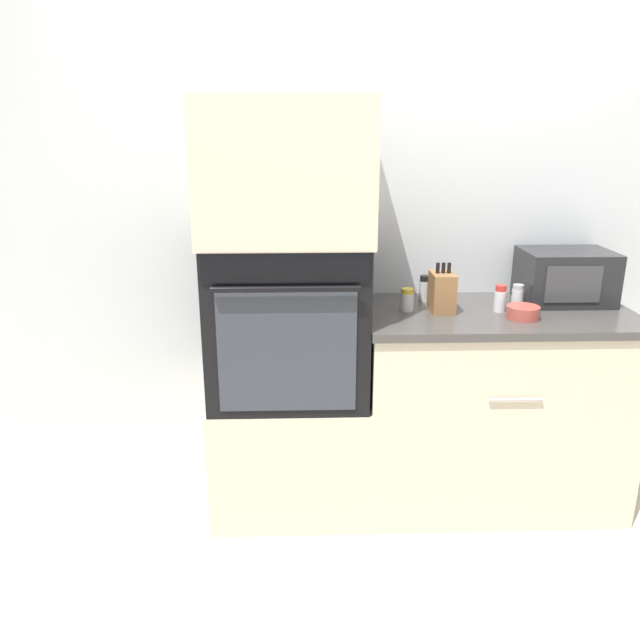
{
  "coord_description": "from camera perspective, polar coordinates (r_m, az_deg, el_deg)",
  "views": [
    {
      "loc": [
        -0.29,
        -2.29,
        1.71
      ],
      "look_at": [
        -0.21,
        0.21,
        0.91
      ],
      "focal_mm": 35.0,
      "sensor_mm": 36.0,
      "label": 1
    }
  ],
  "objects": [
    {
      "name": "ground_plane",
      "position": [
        2.87,
        4.53,
        -18.97
      ],
      "size": [
        12.0,
        12.0,
        0.0
      ],
      "primitive_type": "plane",
      "color": "beige"
    },
    {
      "name": "wall_back",
      "position": [
        2.97,
        3.8,
        8.71
      ],
      "size": [
        8.0,
        0.05,
        2.5
      ],
      "color": "silver",
      "rests_on": "ground_plane"
    },
    {
      "name": "oven_cabinet_base",
      "position": [
        2.96,
        -2.74,
        -11.28
      ],
      "size": [
        0.69,
        0.6,
        0.56
      ],
      "color": "beige",
      "rests_on": "ground_plane"
    },
    {
      "name": "wall_oven",
      "position": [
        2.71,
        -2.93,
        0.29
      ],
      "size": [
        0.66,
        0.64,
        0.68
      ],
      "color": "black",
      "rests_on": "oven_cabinet_base"
    },
    {
      "name": "oven_cabinet_upper",
      "position": [
        2.59,
        -3.15,
        13.58
      ],
      "size": [
        0.69,
        0.6,
        0.56
      ],
      "color": "beige",
      "rests_on": "wall_oven"
    },
    {
      "name": "counter_unit",
      "position": [
        3.0,
        15.26,
        -7.59
      ],
      "size": [
        1.18,
        0.63,
        0.92
      ],
      "color": "beige",
      "rests_on": "ground_plane"
    },
    {
      "name": "microwave",
      "position": [
        3.04,
        21.51,
        3.72
      ],
      "size": [
        0.39,
        0.29,
        0.24
      ],
      "color": "#232326",
      "rests_on": "counter_unit"
    },
    {
      "name": "knife_block",
      "position": [
        2.75,
        11.09,
        2.54
      ],
      "size": [
        0.1,
        0.15,
        0.21
      ],
      "color": "olive",
      "rests_on": "counter_unit"
    },
    {
      "name": "bowl",
      "position": [
        2.74,
        18.07,
        0.68
      ],
      "size": [
        0.14,
        0.14,
        0.05
      ],
      "color": "#B24C42",
      "rests_on": "counter_unit"
    },
    {
      "name": "condiment_jar_near",
      "position": [
        2.91,
        17.62,
        2.11
      ],
      "size": [
        0.05,
        0.05,
        0.1
      ],
      "color": "silver",
      "rests_on": "counter_unit"
    },
    {
      "name": "condiment_jar_mid",
      "position": [
        2.9,
        9.51,
        2.86
      ],
      "size": [
        0.05,
        0.05,
        0.12
      ],
      "color": "silver",
      "rests_on": "counter_unit"
    },
    {
      "name": "condiment_jar_far",
      "position": [
        2.81,
        16.15,
        1.89
      ],
      "size": [
        0.05,
        0.05,
        0.12
      ],
      "color": "silver",
      "rests_on": "counter_unit"
    },
    {
      "name": "condiment_jar_back",
      "position": [
        2.74,
        7.97,
        1.83
      ],
      "size": [
        0.06,
        0.06,
        0.1
      ],
      "color": "silver",
      "rests_on": "counter_unit"
    }
  ]
}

